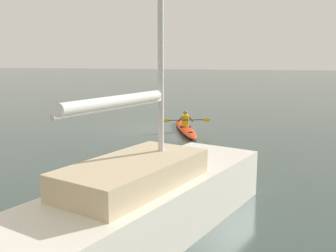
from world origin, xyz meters
TOP-DOWN VIEW (x-y plane):
  - ground_plane at (0.00, 0.00)m, footprint 160.00×160.00m
  - kayak at (-1.86, 0.06)m, footprint 2.25×4.81m
  - kayaker at (-1.85, 0.03)m, footprint 2.23×0.84m
  - sailboat_white_sloop at (-3.23, 11.00)m, footprint 4.25×7.91m

SIDE VIEW (x-z plane):
  - ground_plane at x=0.00m, z-range 0.00..0.00m
  - kayak at x=-1.86m, z-range 0.00..0.24m
  - kayaker at x=-1.85m, z-range 0.19..0.94m
  - sailboat_white_sloop at x=-3.23m, z-range -4.77..6.22m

